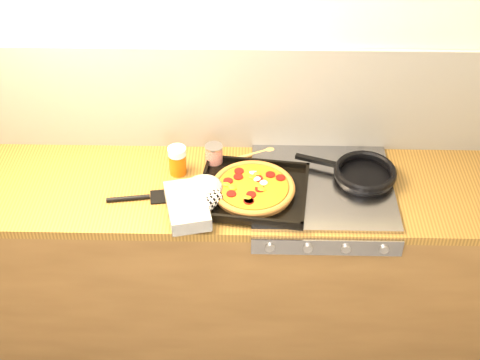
{
  "coord_description": "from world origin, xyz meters",
  "views": [
    {
      "loc": [
        0.15,
        -1.09,
        2.73
      ],
      "look_at": [
        0.1,
        1.08,
        0.95
      ],
      "focal_mm": 50.0,
      "sensor_mm": 36.0,
      "label": 1
    }
  ],
  "objects_px": {
    "tomato_can": "(214,156)",
    "juice_glass": "(177,160)",
    "frying_pan": "(364,173)",
    "pizza_on_tray": "(235,192)"
  },
  "relations": [
    {
      "from": "frying_pan",
      "to": "tomato_can",
      "type": "xyz_separation_m",
      "value": [
        -0.65,
        0.08,
        0.02
      ]
    },
    {
      "from": "tomato_can",
      "to": "juice_glass",
      "type": "bearing_deg",
      "value": -162.63
    },
    {
      "from": "tomato_can",
      "to": "frying_pan",
      "type": "bearing_deg",
      "value": -7.37
    },
    {
      "from": "pizza_on_tray",
      "to": "frying_pan",
      "type": "bearing_deg",
      "value": 15.07
    },
    {
      "from": "pizza_on_tray",
      "to": "frying_pan",
      "type": "relative_size",
      "value": 1.31
    },
    {
      "from": "frying_pan",
      "to": "juice_glass",
      "type": "bearing_deg",
      "value": 177.5
    },
    {
      "from": "pizza_on_tray",
      "to": "frying_pan",
      "type": "height_order",
      "value": "pizza_on_tray"
    },
    {
      "from": "pizza_on_tray",
      "to": "juice_glass",
      "type": "height_order",
      "value": "juice_glass"
    },
    {
      "from": "frying_pan",
      "to": "juice_glass",
      "type": "xyz_separation_m",
      "value": [
        -0.8,
        0.03,
        0.03
      ]
    },
    {
      "from": "pizza_on_tray",
      "to": "frying_pan",
      "type": "distance_m",
      "value": 0.57
    }
  ]
}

